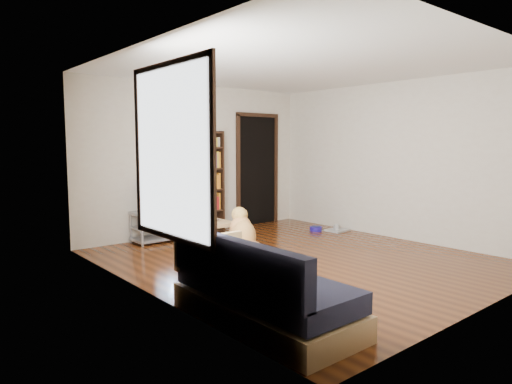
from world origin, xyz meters
TOP-DOWN VIEW (x-y plane):
  - ground at (0.00, 0.00)m, footprint 5.00×5.00m
  - ceiling at (0.00, 0.00)m, footprint 5.00×5.00m
  - wall_back at (0.00, 2.50)m, footprint 4.50×0.00m
  - wall_front at (0.00, -2.50)m, footprint 4.50×0.00m
  - wall_left at (-2.25, 0.00)m, footprint 0.00×5.00m
  - wall_right at (2.25, 0.00)m, footprint 0.00×5.00m
  - green_cushion at (-1.75, -1.36)m, footprint 0.48×0.48m
  - laptop at (-0.54, 1.31)m, footprint 0.34×0.25m
  - dog_bowl at (1.68, 1.21)m, footprint 0.22×0.22m
  - grey_rag at (1.98, 0.96)m, footprint 0.42×0.35m
  - window at (-2.23, -0.50)m, footprint 0.03×1.46m
  - doorway at (1.35, 2.48)m, footprint 1.03×0.05m
  - tv_stand at (-0.90, 2.25)m, footprint 0.90×0.45m
  - crt_tv at (-0.90, 2.27)m, footprint 0.55×0.52m
  - bookshelf at (0.05, 2.34)m, footprint 0.60×0.30m
  - sofa at (-1.87, -1.38)m, footprint 0.80×1.80m
  - coffee_table at (-0.54, 1.34)m, footprint 0.55×0.55m
  - dog at (-0.67, 0.33)m, footprint 0.59×0.92m

SIDE VIEW (x-z plane):
  - ground at x=0.00m, z-range 0.00..0.00m
  - grey_rag at x=1.98m, z-range 0.00..0.03m
  - dog_bowl at x=1.68m, z-range 0.00..0.08m
  - sofa at x=-1.87m, z-range -0.14..0.66m
  - tv_stand at x=-0.90m, z-range 0.02..0.52m
  - dog at x=-0.67m, z-range -0.10..0.65m
  - coffee_table at x=-0.54m, z-range 0.08..0.48m
  - laptop at x=-0.54m, z-range 0.40..0.42m
  - green_cushion at x=-1.75m, z-range 0.42..0.57m
  - crt_tv at x=-0.90m, z-range 0.45..1.03m
  - bookshelf at x=0.05m, z-range 0.10..1.90m
  - doorway at x=1.35m, z-range 0.03..2.21m
  - wall_back at x=0.00m, z-range -0.95..3.55m
  - wall_front at x=0.00m, z-range -0.95..3.55m
  - wall_left at x=-2.25m, z-range -1.20..3.80m
  - wall_right at x=2.25m, z-range -1.20..3.80m
  - window at x=-2.23m, z-range 0.65..2.35m
  - ceiling at x=0.00m, z-range 2.60..2.60m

